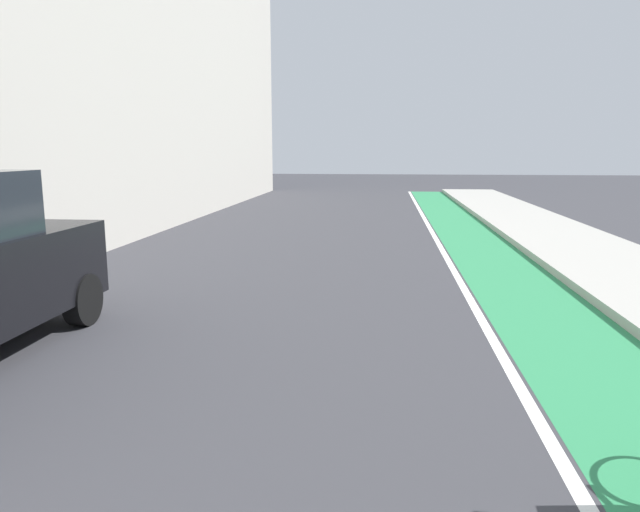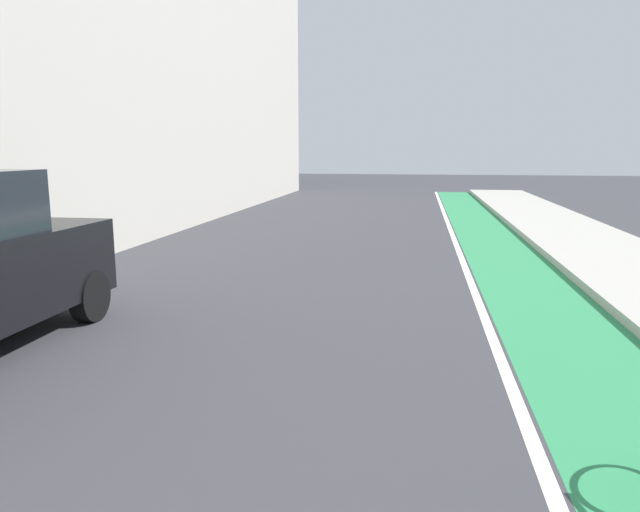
{
  "view_description": "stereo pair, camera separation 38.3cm",
  "coord_description": "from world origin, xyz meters",
  "views": [
    {
      "loc": [
        1.35,
        5.93,
        2.2
      ],
      "look_at": [
        0.6,
        12.75,
        0.96
      ],
      "focal_mm": 33.08,
      "sensor_mm": 36.0,
      "label": 1
    },
    {
      "loc": [
        1.73,
        5.98,
        2.2
      ],
      "look_at": [
        0.6,
        12.75,
        0.96
      ],
      "focal_mm": 33.08,
      "sensor_mm": 36.0,
      "label": 2
    }
  ],
  "objects": [
    {
      "name": "ground_plane",
      "position": [
        0.0,
        15.68,
        0.0
      ],
      "size": [
        86.61,
        86.61,
        0.0
      ],
      "primitive_type": "plane",
      "color": "#38383D"
    },
    {
      "name": "bike_lane_paint",
      "position": [
        3.55,
        17.68,
        0.0
      ],
      "size": [
        1.6,
        39.37,
        0.0
      ],
      "primitive_type": "cube",
      "color": "#2D8451",
      "rests_on": "ground"
    },
    {
      "name": "lane_divider_stripe",
      "position": [
        2.65,
        17.68,
        0.0
      ],
      "size": [
        0.12,
        39.37,
        0.0
      ],
      "primitive_type": "cube",
      "color": "white",
      "rests_on": "ground"
    },
    {
      "name": "sidewalk_right",
      "position": [
        5.64,
        17.68,
        0.07
      ],
      "size": [
        2.59,
        39.37,
        0.14
      ],
      "primitive_type": "cube",
      "color": "#A8A59E",
      "rests_on": "ground"
    }
  ]
}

